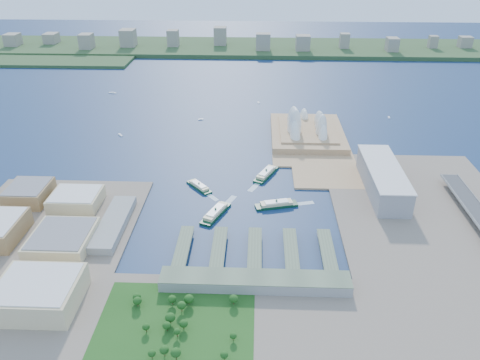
{
  "coord_description": "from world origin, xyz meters",
  "views": [
    {
      "loc": [
        14.84,
        -516.97,
        335.55
      ],
      "look_at": [
        -9.29,
        73.39,
        18.0
      ],
      "focal_mm": 35.0,
      "sensor_mm": 36.0,
      "label": 1
    }
  ],
  "objects_px": {
    "ferry_b": "(266,172)",
    "ferry_d": "(276,203)",
    "opera_house": "(308,120)",
    "ferry_a": "(199,185)",
    "toaster_building": "(383,179)",
    "ferry_c": "(216,211)"
  },
  "relations": [
    {
      "from": "ferry_a",
      "to": "ferry_c",
      "type": "distance_m",
      "value": 78.87
    },
    {
      "from": "ferry_a",
      "to": "ferry_d",
      "type": "height_order",
      "value": "ferry_d"
    },
    {
      "from": "opera_house",
      "to": "ferry_a",
      "type": "distance_m",
      "value": 267.22
    },
    {
      "from": "opera_house",
      "to": "toaster_building",
      "type": "bearing_deg",
      "value": -65.77
    },
    {
      "from": "opera_house",
      "to": "ferry_d",
      "type": "bearing_deg",
      "value": -104.21
    },
    {
      "from": "opera_house",
      "to": "ferry_c",
      "type": "relative_size",
      "value": 2.97
    },
    {
      "from": "opera_house",
      "to": "ferry_b",
      "type": "height_order",
      "value": "opera_house"
    },
    {
      "from": "opera_house",
      "to": "ferry_c",
      "type": "height_order",
      "value": "opera_house"
    },
    {
      "from": "ferry_b",
      "to": "toaster_building",
      "type": "bearing_deg",
      "value": 11.12
    },
    {
      "from": "opera_house",
      "to": "toaster_building",
      "type": "xyz_separation_m",
      "value": [
        90.0,
        -200.0,
        -11.5
      ]
    },
    {
      "from": "toaster_building",
      "to": "ferry_d",
      "type": "height_order",
      "value": "toaster_building"
    },
    {
      "from": "toaster_building",
      "to": "ferry_d",
      "type": "bearing_deg",
      "value": -162.64
    },
    {
      "from": "opera_house",
      "to": "ferry_a",
      "type": "relative_size",
      "value": 3.62
    },
    {
      "from": "toaster_building",
      "to": "ferry_d",
      "type": "distance_m",
      "value": 160.73
    },
    {
      "from": "toaster_building",
      "to": "ferry_c",
      "type": "height_order",
      "value": "toaster_building"
    },
    {
      "from": "toaster_building",
      "to": "ferry_a",
      "type": "bearing_deg",
      "value": -179.93
    },
    {
      "from": "toaster_building",
      "to": "ferry_b",
      "type": "distance_m",
      "value": 172.03
    },
    {
      "from": "ferry_b",
      "to": "ferry_d",
      "type": "bearing_deg",
      "value": -56.08
    },
    {
      "from": "toaster_building",
      "to": "ferry_b",
      "type": "xyz_separation_m",
      "value": [
        -165.92,
        43.01,
        -14.75
      ]
    },
    {
      "from": "ferry_a",
      "to": "ferry_b",
      "type": "xyz_separation_m",
      "value": [
        98.8,
        43.35,
        1.05
      ]
    },
    {
      "from": "ferry_a",
      "to": "ferry_b",
      "type": "bearing_deg",
      "value": -16.48
    },
    {
      "from": "ferry_b",
      "to": "ferry_d",
      "type": "xyz_separation_m",
      "value": [
        13.18,
        -90.76,
        -0.24
      ]
    }
  ]
}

